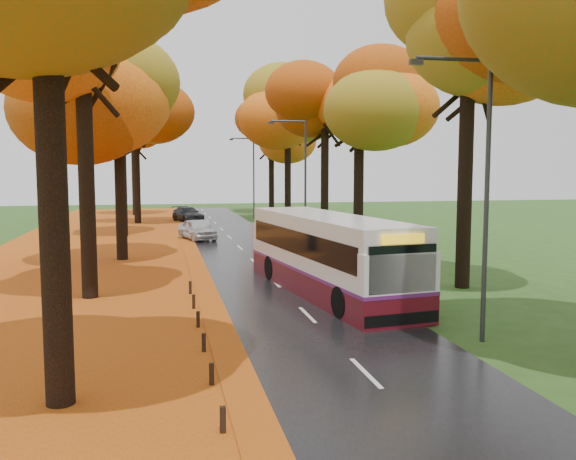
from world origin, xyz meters
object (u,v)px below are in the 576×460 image
object	(u,v)px
streetlamp_near	(479,177)
streetlamp_far	(251,171)
car_white	(197,229)
car_silver	(200,229)
streetlamp_mid	(302,173)
bus	(328,253)
car_dark	(188,214)

from	to	relation	value
streetlamp_near	streetlamp_far	bearing A→B (deg)	90.00
car_white	car_silver	xyz separation A→B (m)	(0.22, 0.79, -0.09)
streetlamp_far	car_silver	distance (m)	17.75
car_silver	streetlamp_mid	bearing A→B (deg)	-39.22
streetlamp_far	bus	distance (m)	36.79
streetlamp_near	car_silver	distance (m)	28.77
streetlamp_near	streetlamp_mid	size ratio (longest dim) A/B	1.00
streetlamp_near	streetlamp_far	xyz separation A→B (m)	(0.00, 44.00, 0.00)
streetlamp_mid	car_silver	xyz separation A→B (m)	(-6.08, 5.83, -4.04)
car_silver	car_dark	world-z (taller)	car_dark
bus	car_white	world-z (taller)	bus
streetlamp_near	car_dark	world-z (taller)	streetlamp_near
bus	streetlamp_near	bearing A→B (deg)	-80.60
car_dark	bus	bearing A→B (deg)	-101.83
streetlamp_far	car_white	xyz separation A→B (m)	(-6.30, -16.96, -3.96)
streetlamp_mid	bus	size ratio (longest dim) A/B	0.67
streetlamp_mid	car_dark	xyz separation A→B (m)	(-6.30, 20.21, -4.00)
streetlamp_near	car_white	distance (m)	28.04
car_white	car_dark	size ratio (longest dim) A/B	0.91
streetlamp_near	streetlamp_far	distance (m)	44.00
car_silver	bus	bearing A→B (deg)	-74.98
streetlamp_mid	streetlamp_far	distance (m)	22.00
streetlamp_far	car_silver	world-z (taller)	streetlamp_far
bus	car_dark	xyz separation A→B (m)	(-3.99, 34.80, -0.94)
streetlamp_mid	car_silver	distance (m)	9.34
bus	streetlamp_mid	bearing A→B (deg)	73.08
streetlamp_mid	bus	bearing A→B (deg)	-99.00
streetlamp_near	streetlamp_mid	world-z (taller)	same
streetlamp_far	car_silver	bearing A→B (deg)	-110.60
streetlamp_near	car_white	xyz separation A→B (m)	(-6.30, 27.04, -3.96)
car_silver	car_dark	size ratio (longest dim) A/B	0.83
car_white	bus	bearing A→B (deg)	-96.02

